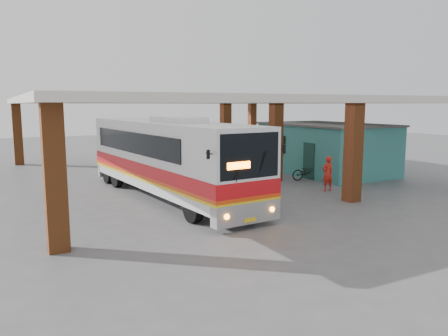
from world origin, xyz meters
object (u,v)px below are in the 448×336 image
object	(u,v)px
motorcycle	(308,172)
pedestrian	(328,174)
coach_bus	(168,158)
red_chair	(260,164)

from	to	relation	value
motorcycle	pedestrian	distance (m)	3.10
motorcycle	pedestrian	bearing A→B (deg)	174.76
coach_bus	motorcycle	world-z (taller)	coach_bus
motorcycle	red_chair	world-z (taller)	motorcycle
coach_bus	red_chair	world-z (taller)	coach_bus
coach_bus	motorcycle	size ratio (longest dim) A/B	6.94
motorcycle	pedestrian	xyz separation A→B (m)	(-1.08, -2.88, 0.37)
motorcycle	coach_bus	bearing A→B (deg)	109.72
pedestrian	motorcycle	bearing A→B (deg)	-109.91
red_chair	pedestrian	bearing A→B (deg)	-75.85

